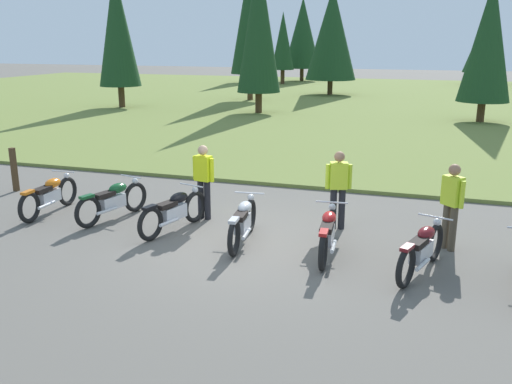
# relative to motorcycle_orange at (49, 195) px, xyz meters

# --- Properties ---
(ground_plane) EXTENTS (140.00, 140.00, 0.00)m
(ground_plane) POSITION_rel_motorcycle_orange_xyz_m (4.96, -0.48, -0.44)
(ground_plane) COLOR #605B54
(grass_moorland) EXTENTS (80.00, 44.00, 0.10)m
(grass_moorland) POSITION_rel_motorcycle_orange_xyz_m (4.96, 25.95, -0.39)
(grass_moorland) COLOR olive
(grass_moorland) RESTS_ON ground
(forest_treeline) EXTENTS (38.39, 28.78, 8.68)m
(forest_treeline) POSITION_rel_motorcycle_orange_xyz_m (9.28, 31.89, 3.98)
(forest_treeline) COLOR #47331E
(forest_treeline) RESTS_ON ground
(motorcycle_orange) EXTENTS (0.62, 2.10, 0.88)m
(motorcycle_orange) POSITION_rel_motorcycle_orange_xyz_m (0.00, 0.00, 0.00)
(motorcycle_orange) COLOR black
(motorcycle_orange) RESTS_ON ground
(motorcycle_british_green) EXTENTS (0.77, 2.06, 0.88)m
(motorcycle_british_green) POSITION_rel_motorcycle_orange_xyz_m (1.63, 0.08, 0.00)
(motorcycle_british_green) COLOR black
(motorcycle_british_green) RESTS_ON ground
(motorcycle_black) EXTENTS (0.77, 2.06, 0.88)m
(motorcycle_black) POSITION_rel_motorcycle_orange_xyz_m (3.27, -0.21, 0.00)
(motorcycle_black) COLOR black
(motorcycle_black) RESTS_ON ground
(motorcycle_silver) EXTENTS (0.62, 2.10, 0.88)m
(motorcycle_silver) POSITION_rel_motorcycle_orange_xyz_m (4.87, -0.43, 0.00)
(motorcycle_silver) COLOR black
(motorcycle_silver) RESTS_ON ground
(motorcycle_red) EXTENTS (0.62, 2.10, 0.88)m
(motorcycle_red) POSITION_rel_motorcycle_orange_xyz_m (6.59, -0.58, 0.00)
(motorcycle_red) COLOR black
(motorcycle_red) RESTS_ON ground
(motorcycle_maroon) EXTENTS (0.85, 2.03, 0.88)m
(motorcycle_maroon) POSITION_rel_motorcycle_orange_xyz_m (8.27, -0.90, 0.00)
(motorcycle_maroon) COLOR black
(motorcycle_maroon) RESTS_ON ground
(rider_near_row_end) EXTENTS (0.54, 0.29, 1.67)m
(rider_near_row_end) POSITION_rel_motorcycle_orange_xyz_m (3.54, 0.75, 0.51)
(rider_near_row_end) COLOR black
(rider_near_row_end) RESTS_ON ground
(rider_checking_bike) EXTENTS (0.42, 0.41, 1.67)m
(rider_checking_bike) POSITION_rel_motorcycle_orange_xyz_m (8.72, 0.44, 0.51)
(rider_checking_bike) COLOR #4C4233
(rider_checking_bike) RESTS_ON ground
(rider_in_hivis_vest) EXTENTS (0.53, 0.31, 1.67)m
(rider_in_hivis_vest) POSITION_rel_motorcycle_orange_xyz_m (6.49, 0.98, 0.51)
(rider_in_hivis_vest) COLOR black
(rider_in_hivis_vest) RESTS_ON ground
(trail_marker_post) EXTENTS (0.12, 0.12, 1.16)m
(trail_marker_post) POSITION_rel_motorcycle_orange_xyz_m (-2.15, 1.36, 0.14)
(trail_marker_post) COLOR #47331E
(trail_marker_post) RESTS_ON ground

